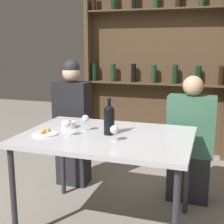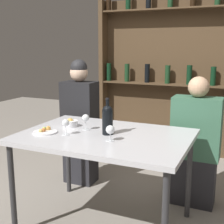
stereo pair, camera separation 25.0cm
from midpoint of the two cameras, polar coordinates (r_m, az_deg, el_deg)
name	(u,v)px [view 2 (the right image)]	position (r m, az deg, el deg)	size (l,w,h in m)	color
ground_plane	(105,224)	(2.73, 1.54, -19.93)	(10.00, 10.00, 0.00)	gray
dining_table	(105,142)	(2.43, 1.63, -5.57)	(1.30, 0.92, 0.77)	silver
wine_rack_wall	(169,72)	(4.25, 12.02, 7.17)	(1.93, 0.21, 2.16)	#4C3823
wine_bottle	(108,118)	(2.39, 2.17, -1.21)	(0.08, 0.08, 0.28)	black
wine_glass_0	(110,130)	(2.23, 2.88, -3.40)	(0.06, 0.06, 0.11)	silver
wine_glass_1	(86,119)	(2.52, -2.03, -1.27)	(0.06, 0.06, 0.13)	silver
wine_glass_2	(66,124)	(2.39, -5.53, -2.18)	(0.06, 0.06, 0.12)	silver
food_plate_0	(45,131)	(2.49, -9.35, -3.54)	(0.19, 0.19, 0.04)	white
snack_bowl	(70,123)	(2.65, -4.97, -2.06)	(0.12, 0.12, 0.07)	white
seated_person_left	(80,125)	(3.28, -3.71, -2.32)	(0.35, 0.22, 1.31)	#26262B
seated_person_right	(195,147)	(2.96, 17.34, -6.09)	(0.43, 0.22, 1.19)	#26262B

